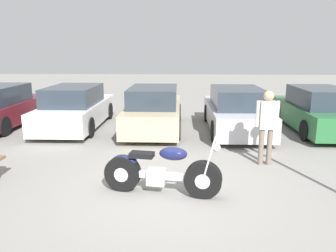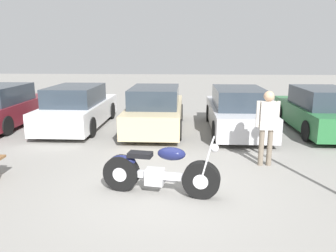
# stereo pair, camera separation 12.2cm
# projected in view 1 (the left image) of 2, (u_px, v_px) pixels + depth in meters

# --- Properties ---
(ground_plane) EXTENTS (60.00, 60.00, 0.00)m
(ground_plane) POSITION_uv_depth(u_px,v_px,m) (165.00, 190.00, 6.29)
(ground_plane) COLOR gray
(motorcycle) EXTENTS (2.21, 0.80, 1.09)m
(motorcycle) POSITION_uv_depth(u_px,v_px,m) (160.00, 172.00, 6.06)
(motorcycle) COLOR black
(motorcycle) RESTS_ON ground_plane
(parked_car_maroon) EXTENTS (1.79, 4.47, 1.45)m
(parked_car_maroon) POSITION_uv_depth(u_px,v_px,m) (0.00, 108.00, 11.35)
(parked_car_maroon) COLOR maroon
(parked_car_maroon) RESTS_ON ground_plane
(parked_car_white) EXTENTS (1.79, 4.47, 1.45)m
(parked_car_white) POSITION_uv_depth(u_px,v_px,m) (76.00, 108.00, 11.22)
(parked_car_white) COLOR white
(parked_car_white) RESTS_ON ground_plane
(parked_car_champagne) EXTENTS (1.79, 4.47, 1.45)m
(parked_car_champagne) POSITION_uv_depth(u_px,v_px,m) (154.00, 110.00, 10.94)
(parked_car_champagne) COLOR #C6B284
(parked_car_champagne) RESTS_ON ground_plane
(parked_car_silver) EXTENTS (1.79, 4.47, 1.45)m
(parked_car_silver) POSITION_uv_depth(u_px,v_px,m) (236.00, 111.00, 10.72)
(parked_car_silver) COLOR #BCBCC1
(parked_car_silver) RESTS_ON ground_plane
(parked_car_green) EXTENTS (1.79, 4.47, 1.45)m
(parked_car_green) POSITION_uv_depth(u_px,v_px,m) (317.00, 111.00, 10.79)
(parked_car_green) COLOR #286B38
(parked_car_green) RESTS_ON ground_plane
(person_standing) EXTENTS (0.52, 0.23, 1.74)m
(person_standing) POSITION_uv_depth(u_px,v_px,m) (267.00, 121.00, 7.45)
(person_standing) COLOR #726656
(person_standing) RESTS_ON ground_plane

